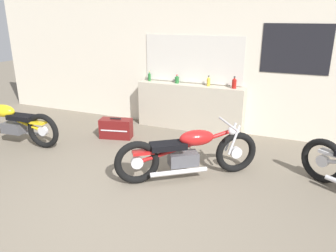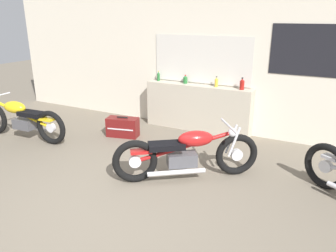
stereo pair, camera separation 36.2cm
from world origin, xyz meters
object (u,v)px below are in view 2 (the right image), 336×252
bottle_leftmost (158,76)px  motorcycle_yellow (21,119)px  bottle_left_center (185,80)px  bottle_center (216,82)px  bottle_right_center (242,84)px  motorcycle_red (187,153)px  hard_case_darkred (123,127)px

bottle_leftmost → motorcycle_yellow: bearing=-132.0°
bottle_left_center → bottle_center: bottle_center is taller
motorcycle_yellow → bottle_right_center: bearing=28.9°
bottle_right_center → motorcycle_red: 2.09m
bottle_leftmost → motorcycle_red: size_ratio=0.12×
bottle_leftmost → hard_case_darkred: 1.34m
bottle_leftmost → hard_case_darkred: (-0.20, -1.04, -0.82)m
bottle_leftmost → hard_case_darkred: bearing=-101.1°
bottle_right_center → motorcycle_yellow: bearing=-151.1°
bottle_leftmost → motorcycle_red: bearing=-52.2°
bottle_center → hard_case_darkred: size_ratio=0.31×
bottle_center → motorcycle_yellow: bottle_center is taller
bottle_right_center → bottle_center: bearing=177.9°
bottle_right_center → motorcycle_yellow: size_ratio=0.11×
bottle_center → bottle_right_center: bottle_right_center is taller
bottle_left_center → bottle_right_center: (1.15, -0.04, 0.02)m
bottle_leftmost → bottle_center: (1.26, -0.02, -0.00)m
bottle_right_center → motorcycle_yellow: 4.11m
bottle_right_center → motorcycle_yellow: bottle_right_center is taller
bottle_right_center → hard_case_darkred: bearing=-152.8°
hard_case_darkred → bottle_left_center: bearing=52.3°
motorcycle_yellow → hard_case_darkred: (1.60, 0.95, -0.20)m
bottle_leftmost → bottle_center: bearing=-0.9°
bottle_left_center → motorcycle_red: bearing=-64.5°
motorcycle_yellow → hard_case_darkred: motorcycle_yellow is taller
bottle_left_center → bottle_leftmost: bearing=-179.7°
bottle_right_center → motorcycle_red: (-0.18, -1.99, -0.62)m
bottle_leftmost → bottle_left_center: (0.61, 0.00, -0.01)m
bottle_left_center → bottle_center: (0.65, -0.02, 0.01)m
motorcycle_red → hard_case_darkred: bearing=151.1°
motorcycle_red → motorcycle_yellow: motorcycle_yellow is taller
bottle_right_center → bottle_left_center: bearing=178.0°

